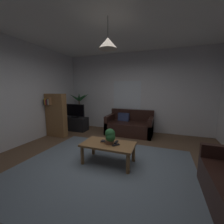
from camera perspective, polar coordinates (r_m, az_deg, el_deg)
name	(u,v)px	position (r m, az deg, el deg)	size (l,w,h in m)	color
floor	(107,164)	(3.15, -2.04, -20.26)	(5.25, 5.30, 0.02)	brown
rug	(103,169)	(2.98, -3.62, -21.76)	(3.41, 2.92, 0.01)	slate
wall_back	(135,93)	(5.33, 9.09, 7.74)	(5.37, 0.06, 2.85)	silver
wall_left	(11,94)	(4.50, -35.41, 6.02)	(0.06, 5.30, 2.85)	silver
ceiling	(106,13)	(3.06, -2.40, 34.84)	(5.25, 5.30, 0.02)	white
window_pane	(127,95)	(5.36, 6.01, 6.82)	(1.04, 0.01, 1.02)	white
couch_under_window	(130,126)	(4.98, 7.07, -5.70)	(1.55, 0.86, 0.82)	black
coffee_table	(108,146)	(3.04, -1.48, -13.68)	(1.09, 0.60, 0.43)	olive
book_on_table_0	(104,142)	(3.05, -3.34, -12.00)	(0.12, 0.10, 0.02)	#99663F
book_on_table_1	(104,141)	(3.04, -3.21, -11.58)	(0.12, 0.09, 0.02)	black
remote_on_table_0	(116,145)	(2.90, 1.51, -13.09)	(0.05, 0.16, 0.02)	black
remote_on_table_1	(116,142)	(3.05, 1.71, -11.99)	(0.05, 0.16, 0.02)	black
potted_plant_on_table	(110,136)	(2.93, -0.77, -9.68)	(0.22, 0.22, 0.32)	brown
tv_stand	(76,124)	(5.58, -14.41, -4.57)	(0.90, 0.44, 0.50)	black
tv	(75,111)	(5.47, -14.74, 0.53)	(0.80, 0.16, 0.50)	black
potted_palm_corner	(80,111)	(5.91, -12.89, 0.20)	(0.72, 0.78, 1.44)	beige
bookshelf_corner	(56,115)	(4.99, -21.62, -1.07)	(0.70, 0.31, 1.40)	olive
pendant_lamp	(108,43)	(2.93, -1.65, 25.89)	(0.37, 0.37, 0.57)	black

